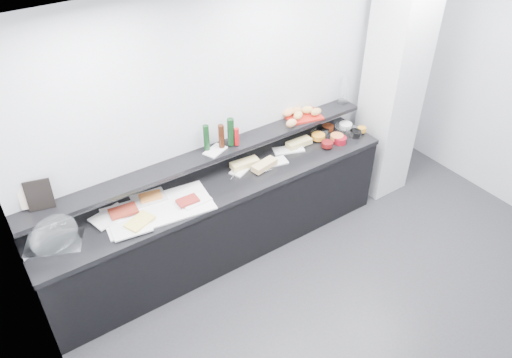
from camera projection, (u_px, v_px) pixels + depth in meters
ground at (388, 331)px, 4.48m from camera, size 5.00×5.00×0.00m
back_wall at (262, 109)px, 4.99m from camera, size 5.00×0.02×2.70m
ceiling at (463, 41)px, 2.86m from camera, size 5.00×5.00×0.00m
column at (393, 84)px, 5.43m from camera, size 0.50×0.50×2.70m
buffet_cabinet at (222, 221)px, 5.03m from camera, size 3.60×0.60×0.85m
counter_top at (220, 185)px, 4.76m from camera, size 3.62×0.62×0.05m
wall_shelf at (209, 155)px, 4.72m from camera, size 3.60×0.25×0.04m
cloche_base at (55, 244)px, 4.06m from camera, size 0.53×0.46×0.04m
cloche_dome at (54, 235)px, 3.99m from camera, size 0.46×0.38×0.34m
linen_runner at (158, 209)px, 4.43m from camera, size 1.00×0.57×0.01m
platter_meat_a at (110, 216)px, 4.33m from camera, size 0.35×0.28×0.01m
food_meat_a at (123, 211)px, 4.36m from camera, size 0.26×0.18×0.02m
platter_salmon at (149, 198)px, 4.53m from camera, size 0.33×0.24×0.01m
food_salmon at (151, 196)px, 4.52m from camera, size 0.22×0.16×0.02m
platter_cheese at (131, 228)px, 4.21m from camera, size 0.35×0.26×0.01m
food_cheese at (140, 222)px, 4.25m from camera, size 0.28×0.23×0.02m
platter_meat_b at (195, 200)px, 4.51m from camera, size 0.27×0.19×0.01m
food_meat_b at (188, 201)px, 4.47m from camera, size 0.19×0.13×0.02m
sandwich_plate_left at (243, 168)px, 4.94m from camera, size 0.34×0.25×0.01m
sandwich_food_left at (245, 164)px, 4.93m from camera, size 0.30×0.14×0.06m
tongs_left at (234, 175)px, 4.82m from camera, size 0.14×0.09×0.01m
sandwich_plate_mid at (271, 163)px, 5.01m from camera, size 0.35×0.20×0.01m
sandwich_food_mid at (264, 165)px, 4.91m from camera, size 0.29×0.16×0.06m
tongs_mid at (265, 171)px, 4.87m from camera, size 0.16×0.02×0.01m
sandwich_plate_right at (289, 150)px, 5.19m from camera, size 0.35×0.24×0.01m
sandwich_food_right at (299, 143)px, 5.23m from camera, size 0.28×0.12×0.06m
tongs_right at (299, 148)px, 5.19m from camera, size 0.16×0.01×0.01m
bowl_glass_fruit at (319, 134)px, 5.39m from camera, size 0.22×0.22×0.07m
fill_glass_fruit at (318, 136)px, 5.33m from camera, size 0.16×0.16×0.05m
bowl_black_jam at (323, 130)px, 5.46m from camera, size 0.19×0.19×0.07m
fill_black_jam at (328, 128)px, 5.48m from camera, size 0.15×0.15×0.05m
bowl_glass_cream at (342, 128)px, 5.49m from camera, size 0.18×0.18×0.07m
fill_glass_cream at (346, 126)px, 5.51m from camera, size 0.17×0.17×0.05m
bowl_red_jam at (340, 140)px, 5.29m from camera, size 0.14×0.14×0.07m
fill_red_jam at (327, 144)px, 5.21m from camera, size 0.15×0.15×0.05m
bowl_glass_salmon at (354, 132)px, 5.42m from camera, size 0.19×0.19×0.07m
fill_glass_salmon at (337, 137)px, 5.32m from camera, size 0.17×0.17×0.05m
bowl_black_fruit at (355, 134)px, 5.40m from camera, size 0.16×0.16×0.07m
fill_black_fruit at (362, 129)px, 5.44m from camera, size 0.12×0.12×0.05m
framed_print at (39, 195)px, 3.99m from camera, size 0.22×0.12×0.26m
print_art at (30, 196)px, 3.98m from camera, size 0.18×0.10×0.22m
condiment_tray at (215, 151)px, 4.73m from camera, size 0.26×0.21×0.01m
bottle_green_a at (206, 138)px, 4.66m from camera, size 0.06×0.06×0.26m
bottle_brown at (221, 136)px, 4.70m from camera, size 0.07×0.07×0.24m
bottle_green_b at (231, 132)px, 4.72m from camera, size 0.08×0.08×0.28m
bottle_hot at (237, 137)px, 4.75m from camera, size 0.05×0.05×0.18m
shaker_salt at (236, 141)px, 4.80m from camera, size 0.03×0.03×0.07m
shaker_pepper at (235, 139)px, 4.82m from camera, size 0.04×0.04×0.07m
bread_tray at (303, 116)px, 5.25m from camera, size 0.43×0.34×0.02m
bread_roll_n at (288, 112)px, 5.21m from camera, size 0.17×0.14×0.08m
bread_roll_ne at (297, 111)px, 5.24m from camera, size 0.13×0.08×0.08m
bread_roll_sw at (291, 123)px, 5.04m from camera, size 0.13×0.09×0.08m
bread_roll_se at (316, 112)px, 5.22m from camera, size 0.13×0.08×0.08m
bread_roll_midw at (298, 115)px, 5.16m from camera, size 0.15×0.12×0.08m
bread_roll_mide at (307, 110)px, 5.25m from camera, size 0.15×0.12×0.08m
carafe at (344, 91)px, 5.41m from camera, size 0.10×0.10×0.30m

